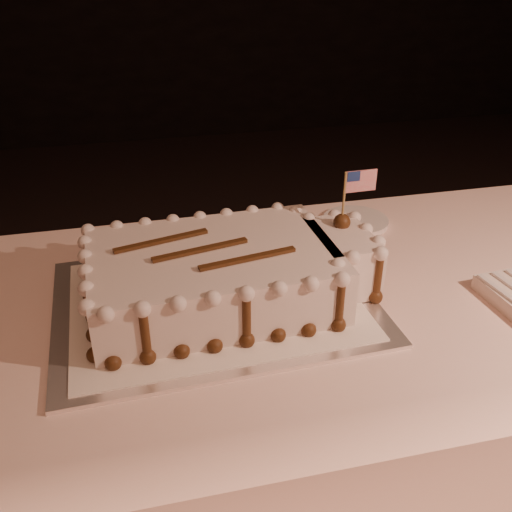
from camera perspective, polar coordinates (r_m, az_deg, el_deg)
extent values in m
cube|color=#FFD4C5|center=(1.35, 5.32, -17.28)|extent=(2.40, 0.80, 0.75)
cube|color=white|center=(1.07, -4.17, -4.58)|extent=(0.60, 0.46, 0.01)
cube|color=white|center=(1.07, -4.18, -4.36)|extent=(0.54, 0.41, 0.00)
cube|color=silver|center=(1.04, -4.29, -1.93)|extent=(0.45, 0.31, 0.10)
cube|color=silver|center=(1.11, 8.49, -0.14)|extent=(0.11, 0.17, 0.10)
sphere|color=#4C2A13|center=(0.94, -14.10, -10.31)|extent=(0.03, 0.03, 0.03)
sphere|color=#4C2A13|center=(0.94, -10.76, -9.87)|extent=(0.03, 0.03, 0.03)
sphere|color=#4C2A13|center=(0.94, -7.44, -9.41)|extent=(0.03, 0.03, 0.03)
sphere|color=#4C2A13|center=(0.95, -4.15, -8.92)|extent=(0.03, 0.03, 0.03)
sphere|color=#4C2A13|center=(0.95, -0.93, -8.41)|extent=(0.03, 0.03, 0.03)
sphere|color=#4C2A13|center=(0.97, 2.22, -7.88)|extent=(0.03, 0.03, 0.03)
sphere|color=#4C2A13|center=(0.98, 5.27, -7.35)|extent=(0.03, 0.03, 0.03)
sphere|color=#4C2A13|center=(1.00, 8.22, -6.82)|extent=(0.03, 0.03, 0.03)
sphere|color=#4C2A13|center=(1.03, 7.83, -5.34)|extent=(0.03, 0.03, 0.03)
sphere|color=#4C2A13|center=(1.06, 9.22, -4.48)|extent=(0.03, 0.03, 0.03)
sphere|color=#4C2A13|center=(1.08, 11.86, -4.02)|extent=(0.03, 0.03, 0.03)
sphere|color=#4C2A13|center=(1.12, 11.66, -2.82)|extent=(0.03, 0.03, 0.03)
sphere|color=#4C2A13|center=(1.16, 10.51, -1.45)|extent=(0.03, 0.03, 0.03)
sphere|color=#4C2A13|center=(1.20, 9.44, -0.17)|extent=(0.03, 0.03, 0.03)
sphere|color=#4C2A13|center=(1.20, 7.54, 0.04)|extent=(0.03, 0.03, 0.03)
sphere|color=#4C2A13|center=(1.18, 5.11, -0.30)|extent=(0.03, 0.03, 0.03)
sphere|color=#4C2A13|center=(1.21, 3.83, 0.50)|extent=(0.03, 0.03, 0.03)
sphere|color=#4C2A13|center=(1.22, 2.10, 0.82)|extent=(0.03, 0.03, 0.03)
sphere|color=#4C2A13|center=(1.21, -0.36, 0.50)|extent=(0.03, 0.03, 0.03)
sphere|color=#4C2A13|center=(1.20, -2.87, 0.17)|extent=(0.03, 0.03, 0.03)
sphere|color=#4C2A13|center=(1.19, -5.41, -0.17)|extent=(0.03, 0.03, 0.03)
sphere|color=#4C2A13|center=(1.18, -8.00, -0.51)|extent=(0.03, 0.03, 0.03)
sphere|color=#4C2A13|center=(1.18, -10.60, -0.86)|extent=(0.03, 0.03, 0.03)
sphere|color=#4C2A13|center=(1.18, -13.21, -1.20)|extent=(0.03, 0.03, 0.03)
sphere|color=#4C2A13|center=(1.18, -15.83, -1.54)|extent=(0.03, 0.03, 0.03)
sphere|color=#4C2A13|center=(1.14, -16.08, -2.78)|extent=(0.03, 0.03, 0.03)
sphere|color=#4C2A13|center=(1.09, -16.02, -4.25)|extent=(0.03, 0.03, 0.03)
sphere|color=#4C2A13|center=(1.05, -15.96, -5.85)|extent=(0.03, 0.03, 0.03)
sphere|color=#4C2A13|center=(1.00, -15.89, -7.59)|extent=(0.03, 0.03, 0.03)
sphere|color=#4C2A13|center=(0.96, -15.81, -9.49)|extent=(0.03, 0.03, 0.03)
sphere|color=silver|center=(0.88, -14.82, -5.69)|extent=(0.03, 0.03, 0.03)
sphere|color=silver|center=(0.88, -11.31, -5.23)|extent=(0.03, 0.03, 0.03)
sphere|color=silver|center=(0.89, -7.82, -4.76)|extent=(0.03, 0.03, 0.03)
sphere|color=silver|center=(0.89, -4.36, -4.27)|extent=(0.03, 0.03, 0.03)
sphere|color=silver|center=(0.90, -0.97, -3.78)|extent=(0.03, 0.03, 0.03)
sphere|color=silver|center=(0.91, 2.33, -3.28)|extent=(0.03, 0.03, 0.03)
sphere|color=silver|center=(0.93, 5.53, -2.80)|extent=(0.03, 0.03, 0.03)
sphere|color=silver|center=(0.95, 8.61, -2.32)|extent=(0.03, 0.03, 0.03)
sphere|color=silver|center=(0.99, 8.19, -0.94)|extent=(0.03, 0.03, 0.03)
sphere|color=silver|center=(1.01, 9.63, -0.15)|extent=(0.03, 0.03, 0.03)
sphere|color=silver|center=(1.04, 12.38, 0.24)|extent=(0.03, 0.03, 0.03)
sphere|color=silver|center=(1.07, 12.15, 1.34)|extent=(0.03, 0.03, 0.03)
sphere|color=silver|center=(1.12, 10.94, 2.62)|extent=(0.03, 0.03, 0.03)
sphere|color=silver|center=(1.16, 9.81, 3.79)|extent=(0.03, 0.03, 0.03)
sphere|color=silver|center=(1.16, 7.84, 4.00)|extent=(0.03, 0.03, 0.03)
sphere|color=silver|center=(1.14, 5.31, 3.71)|extent=(0.03, 0.03, 0.03)
sphere|color=silver|center=(1.17, 3.98, 4.45)|extent=(0.03, 0.03, 0.03)
sphere|color=silver|center=(1.18, 2.18, 4.74)|extent=(0.03, 0.03, 0.03)
sphere|color=silver|center=(1.17, -0.37, 4.45)|extent=(0.03, 0.03, 0.03)
sphere|color=silver|center=(1.16, -2.98, 4.15)|extent=(0.03, 0.03, 0.03)
sphere|color=silver|center=(1.15, -5.63, 3.83)|extent=(0.03, 0.03, 0.03)
sphere|color=silver|center=(1.14, -8.31, 3.50)|extent=(0.03, 0.03, 0.03)
sphere|color=silver|center=(1.14, -11.02, 3.16)|extent=(0.03, 0.03, 0.03)
sphere|color=silver|center=(1.14, -13.73, 2.80)|extent=(0.03, 0.03, 0.03)
sphere|color=silver|center=(1.14, -16.45, 2.45)|extent=(0.03, 0.03, 0.03)
sphere|color=silver|center=(1.09, -16.74, 1.31)|extent=(0.03, 0.03, 0.03)
sphere|color=silver|center=(1.05, -16.71, -0.04)|extent=(0.03, 0.03, 0.03)
sphere|color=silver|center=(1.00, -16.67, -1.52)|extent=(0.03, 0.03, 0.03)
sphere|color=silver|center=(0.95, -16.64, -3.15)|extent=(0.03, 0.03, 0.03)
sphere|color=silver|center=(0.91, -16.60, -4.94)|extent=(0.03, 0.03, 0.03)
cylinder|color=#4C2A13|center=(0.91, -11.02, -7.72)|extent=(0.01, 0.01, 0.10)
sphere|color=#4C2A13|center=(0.94, -10.77, -9.76)|extent=(0.03, 0.03, 0.03)
cylinder|color=#4C2A13|center=(0.93, -0.95, -6.26)|extent=(0.01, 0.01, 0.10)
sphere|color=#4C2A13|center=(0.95, -0.93, -8.30)|extent=(0.03, 0.03, 0.03)
cylinder|color=#4C2A13|center=(0.97, 8.40, -4.72)|extent=(0.01, 0.01, 0.10)
sphere|color=#4C2A13|center=(1.00, 8.23, -6.71)|extent=(0.03, 0.03, 0.03)
cylinder|color=#4C2A13|center=(1.06, 12.10, -2.03)|extent=(0.01, 0.01, 0.10)
sphere|color=#4C2A13|center=(1.08, 11.87, -3.91)|extent=(0.03, 0.03, 0.03)
cylinder|color=#4C2A13|center=(1.18, 9.62, 1.69)|extent=(0.01, 0.01, 0.10)
sphere|color=#4C2A13|center=(1.20, 9.45, -0.07)|extent=(0.03, 0.03, 0.03)
cylinder|color=#4C2A13|center=(1.19, 3.90, 2.36)|extent=(0.01, 0.01, 0.10)
sphere|color=#4C2A13|center=(1.21, 3.83, 0.60)|extent=(0.03, 0.03, 0.03)
cylinder|color=#4C2A13|center=(1.18, -2.92, 2.03)|extent=(0.01, 0.01, 0.10)
sphere|color=#4C2A13|center=(1.20, -2.87, 0.26)|extent=(0.03, 0.03, 0.03)
cylinder|color=#4C2A13|center=(1.16, -10.79, 1.02)|extent=(0.01, 0.01, 0.10)
sphere|color=#4C2A13|center=(1.18, -10.61, -0.76)|extent=(0.03, 0.03, 0.03)
cylinder|color=#4C2A13|center=(1.12, -16.39, -0.87)|extent=(0.01, 0.01, 0.10)
sphere|color=#4C2A13|center=(1.14, -16.10, -2.68)|extent=(0.03, 0.03, 0.03)
cylinder|color=#4C2A13|center=(0.98, -16.24, -5.53)|extent=(0.01, 0.01, 0.10)
sphere|color=#4C2A13|center=(1.00, -15.91, -7.49)|extent=(0.03, 0.03, 0.03)
cube|color=#4C2A13|center=(1.05, -9.43, 1.52)|extent=(0.18, 0.06, 0.01)
cube|color=#4C2A13|center=(1.01, -5.56, 0.64)|extent=(0.18, 0.05, 0.01)
cube|color=#4C2A13|center=(0.98, -0.81, -0.24)|extent=(0.18, 0.04, 0.01)
sphere|color=#4C2A13|center=(1.11, 8.59, 3.37)|extent=(0.03, 0.03, 0.03)
cylinder|color=#A17D45|center=(1.09, 8.74, 5.24)|extent=(0.00, 0.00, 0.13)
cube|color=red|center=(1.09, 10.48, 7.39)|extent=(0.06, 0.01, 0.04)
cube|color=navy|center=(1.08, 9.71, 7.88)|extent=(0.03, 0.01, 0.02)
cube|color=silver|center=(1.14, 23.54, -3.47)|extent=(0.03, 0.14, 0.01)
cylinder|color=silver|center=(1.39, 9.92, 3.47)|extent=(0.16, 0.16, 0.01)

